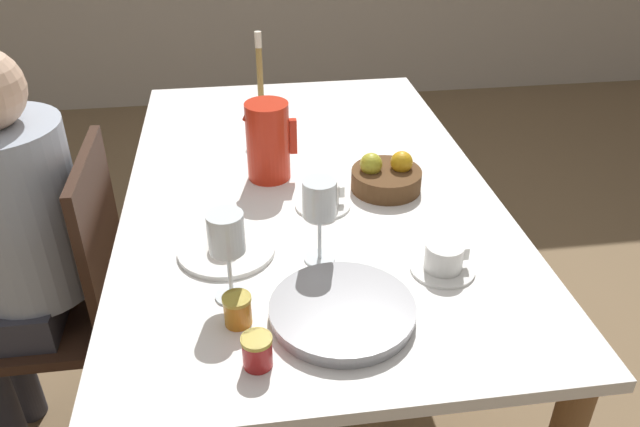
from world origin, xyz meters
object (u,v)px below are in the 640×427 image
serving_tray (342,311)px  jam_jar_amber (257,350)px  fruit_bowl (386,177)px  wine_glass_water (226,237)px  teacup_across (323,197)px  bread_plate (226,244)px  chair_person_side (66,300)px  jam_jar_red (237,309)px  teacup_near_person (444,259)px  candlestick_tall (261,88)px  person_seated (11,237)px  red_pitcher (268,141)px  wine_glass_juice (320,203)px

serving_tray → jam_jar_amber: bearing=-148.3°
fruit_bowl → wine_glass_water: bearing=-136.3°
wine_glass_water → serving_tray: bearing=-24.0°
serving_tray → teacup_across: bearing=86.7°
jam_jar_amber → fruit_bowl: size_ratio=0.35×
teacup_across → bread_plate: size_ratio=0.64×
chair_person_side → serving_tray: (0.68, -0.46, 0.27)m
bread_plate → fruit_bowl: size_ratio=1.19×
jam_jar_red → fruit_bowl: bearing=49.9°
teacup_near_person → jam_jar_red: bearing=-166.2°
candlestick_tall → jam_jar_amber: bearing=-93.9°
chair_person_side → jam_jar_amber: size_ratio=13.99×
person_seated → red_pitcher: (0.67, 0.16, 0.15)m
red_pitcher → wine_glass_juice: red_pitcher is taller
chair_person_side → bread_plate: size_ratio=4.05×
jam_jar_amber → person_seated: bearing=136.5°
wine_glass_juice → bread_plate: 0.25m
teacup_across → wine_glass_water: bearing=-125.8°
wine_glass_juice → jam_jar_red: wine_glass_juice is taller
wine_glass_juice → candlestick_tall: (-0.08, 0.81, -0.03)m
teacup_near_person → bread_plate: bearing=163.7°
red_pitcher → teacup_across: bearing=-55.2°
jam_jar_red → teacup_across: bearing=61.3°
wine_glass_juice → bread_plate: bearing=164.0°
bread_plate → jam_jar_red: 0.25m
jam_jar_amber → candlestick_tall: candlestick_tall is taller
red_pitcher → fruit_bowl: size_ratio=1.16×
wine_glass_water → wine_glass_juice: 0.23m
wine_glass_water → teacup_across: 0.43m
jam_jar_amber → candlestick_tall: 1.13m
jam_jar_red → wine_glass_water: bearing=97.7°
person_seated → bread_plate: 0.58m
jam_jar_amber → jam_jar_red: size_ratio=1.00×
chair_person_side → fruit_bowl: (0.89, 0.05, 0.29)m
wine_glass_juice → red_pitcher: bearing=101.6°
wine_glass_juice → teacup_across: bearing=79.9°
red_pitcher → jam_jar_red: red_pitcher is taller
person_seated → teacup_across: person_seated is taller
jam_jar_amber → jam_jar_red: bearing=105.1°
chair_person_side → teacup_across: 0.76m
wine_glass_water → fruit_bowl: (0.43, 0.41, -0.12)m
jam_jar_amber → candlestick_tall: bearing=86.1°
wine_glass_water → teacup_across: wine_glass_water is taller
chair_person_side → jam_jar_amber: chair_person_side is taller
teacup_near_person → jam_jar_amber: bearing=-151.4°
bread_plate → candlestick_tall: candlestick_tall is taller
red_pitcher → wine_glass_water: bearing=-102.7°
teacup_across → person_seated: bearing=178.6°
wine_glass_juice → jam_jar_amber: 0.37m
red_pitcher → wine_glass_water: red_pitcher is taller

